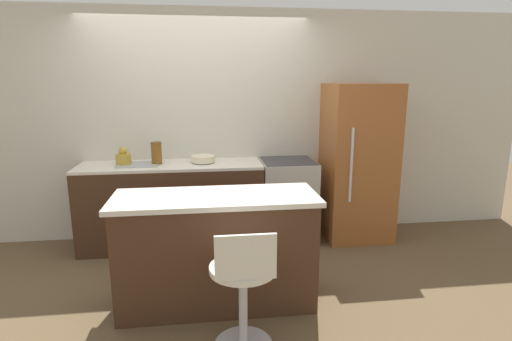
# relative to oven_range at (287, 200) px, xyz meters

# --- Properties ---
(ground_plane) EXTENTS (14.00, 14.00, 0.00)m
(ground_plane) POSITION_rel_oven_range_xyz_m (-1.00, -0.31, -0.47)
(ground_plane) COLOR brown
(wall_back) EXTENTS (8.00, 0.06, 2.60)m
(wall_back) POSITION_rel_oven_range_xyz_m (-1.00, 0.33, 0.83)
(wall_back) COLOR beige
(wall_back) RESTS_ON ground_plane
(back_counter) EXTENTS (1.97, 0.59, 0.94)m
(back_counter) POSITION_rel_oven_range_xyz_m (-1.30, 0.00, -0.00)
(back_counter) COLOR #422819
(back_counter) RESTS_ON ground_plane
(kitchen_island) EXTENTS (1.62, 0.61, 0.93)m
(kitchen_island) POSITION_rel_oven_range_xyz_m (-0.85, -1.28, -0.00)
(kitchen_island) COLOR #422819
(kitchen_island) RESTS_ON ground_plane
(oven_range) EXTENTS (0.60, 0.60, 0.94)m
(oven_range) POSITION_rel_oven_range_xyz_m (0.00, 0.00, 0.00)
(oven_range) COLOR #B7B2A8
(oven_range) RESTS_ON ground_plane
(refrigerator) EXTENTS (0.74, 0.67, 1.78)m
(refrigerator) POSITION_rel_oven_range_xyz_m (0.81, -0.02, 0.42)
(refrigerator) COLOR #995628
(refrigerator) RESTS_ON ground_plane
(stool_chair) EXTENTS (0.45, 0.45, 0.91)m
(stool_chair) POSITION_rel_oven_range_xyz_m (-0.70, -1.91, -0.02)
(stool_chair) COLOR #B7B7BC
(stool_chair) RESTS_ON ground_plane
(kettle) EXTENTS (0.16, 0.16, 0.19)m
(kettle) POSITION_rel_oven_range_xyz_m (-1.79, 0.03, 0.54)
(kettle) COLOR #B29333
(kettle) RESTS_ON back_counter
(mixing_bowl) EXTENTS (0.26, 0.26, 0.07)m
(mixing_bowl) POSITION_rel_oven_range_xyz_m (-0.95, 0.03, 0.50)
(mixing_bowl) COLOR beige
(mixing_bowl) RESTS_ON back_counter
(canister_jar) EXTENTS (0.12, 0.12, 0.23)m
(canister_jar) POSITION_rel_oven_range_xyz_m (-1.44, 0.03, 0.58)
(canister_jar) COLOR brown
(canister_jar) RESTS_ON back_counter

